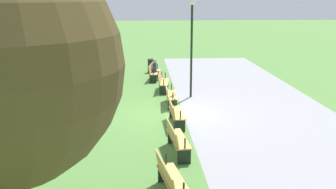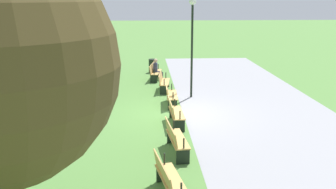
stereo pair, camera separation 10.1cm
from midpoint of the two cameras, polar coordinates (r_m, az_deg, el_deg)
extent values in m
plane|color=#54843D|center=(14.94, 0.81, -2.95)|extent=(120.00, 120.00, 0.00)
cube|color=#939399|center=(15.57, 13.37, -2.61)|extent=(27.34, 6.11, 0.01)
cube|color=tan|center=(20.96, -2.11, 3.44)|extent=(1.74, 0.73, 0.04)
cube|color=tan|center=(20.94, -2.66, 4.10)|extent=(1.68, 0.40, 0.40)
cube|color=black|center=(21.76, -1.80, 3.24)|extent=(0.12, 0.38, 0.43)
cylinder|color=black|center=(21.69, -1.76, 4.26)|extent=(0.05, 0.05, 0.30)
cube|color=black|center=(20.25, -2.42, 2.36)|extent=(0.12, 0.38, 0.43)
cylinder|color=black|center=(20.16, -2.38, 3.46)|extent=(0.05, 0.05, 0.30)
cube|color=tan|center=(18.50, -0.76, 1.94)|extent=(1.72, 0.62, 0.04)
cube|color=tan|center=(18.46, -1.38, 2.68)|extent=(1.69, 0.28, 0.40)
cube|color=black|center=(19.31, -0.63, 1.77)|extent=(0.10, 0.38, 0.43)
cylinder|color=black|center=(19.23, -0.57, 2.92)|extent=(0.05, 0.05, 0.30)
cube|color=black|center=(17.79, -0.88, 0.65)|extent=(0.10, 0.38, 0.43)
cylinder|color=black|center=(17.70, -0.83, 1.89)|extent=(0.05, 0.05, 0.30)
cube|color=tan|center=(16.04, 0.37, -0.05)|extent=(1.70, 0.50, 0.04)
cube|color=tan|center=(15.97, -0.34, 0.78)|extent=(1.69, 0.16, 0.40)
cube|color=black|center=(16.85, 0.27, -0.14)|extent=(0.07, 0.38, 0.43)
cylinder|color=black|center=(16.76, 0.34, 1.16)|extent=(0.05, 0.05, 0.30)
cube|color=black|center=(15.34, 0.48, -1.63)|extent=(0.07, 0.38, 0.43)
cylinder|color=black|center=(15.24, 0.56, -0.21)|extent=(0.05, 0.05, 0.30)
cube|color=tan|center=(13.59, 1.15, -2.78)|extent=(1.70, 0.50, 0.04)
cube|color=tan|center=(13.50, 0.31, -1.83)|extent=(1.69, 0.16, 0.40)
cube|color=black|center=(14.40, 0.77, -2.74)|extent=(0.07, 0.38, 0.43)
cylinder|color=black|center=(14.29, 0.86, -1.22)|extent=(0.05, 0.05, 0.30)
cube|color=black|center=(12.92, 1.57, -4.80)|extent=(0.07, 0.38, 0.43)
cylinder|color=black|center=(12.80, 1.67, -3.13)|extent=(0.05, 0.05, 0.30)
cube|color=tan|center=(11.18, 1.35, -6.70)|extent=(1.72, 0.62, 0.04)
cube|color=tan|center=(11.05, 0.34, -5.60)|extent=(1.69, 0.28, 0.40)
cube|color=black|center=(11.98, 0.61, -6.40)|extent=(0.10, 0.38, 0.43)
cylinder|color=black|center=(11.84, 0.72, -4.61)|extent=(0.05, 0.05, 0.30)
cube|color=black|center=(10.56, 2.18, -9.40)|extent=(0.10, 0.38, 0.43)
cylinder|color=black|center=(10.41, 2.31, -7.41)|extent=(0.05, 0.05, 0.30)
cube|color=tan|center=(8.85, 0.47, -12.72)|extent=(1.74, 0.73, 0.04)
cube|color=tan|center=(8.70, -0.83, -11.45)|extent=(1.68, 0.40, 0.40)
cube|color=black|center=(9.63, -0.72, -11.88)|extent=(0.12, 0.38, 0.43)
cylinder|color=black|center=(9.47, -0.60, -9.72)|extent=(0.05, 0.05, 0.30)
cylinder|color=black|center=(8.11, 2.02, -14.15)|extent=(0.05, 0.05, 0.30)
cube|color=#2D3347|center=(20.85, -2.19, 4.09)|extent=(0.35, 0.25, 0.50)
sphere|color=tan|center=(20.78, -2.15, 5.14)|extent=(0.22, 0.22, 0.22)
cylinder|color=#23232D|center=(20.97, -1.66, 3.40)|extent=(0.19, 0.38, 0.13)
cylinder|color=#23232D|center=(20.99, -1.17, 2.81)|extent=(0.13, 0.13, 0.43)
cylinder|color=#23232D|center=(20.79, -1.73, 3.30)|extent=(0.19, 0.38, 0.13)
cylinder|color=#23232D|center=(20.81, -1.23, 2.71)|extent=(0.13, 0.13, 0.43)
cylinder|color=black|center=(17.05, 3.40, 6.43)|extent=(0.10, 0.10, 4.17)
sphere|color=white|center=(16.88, 3.51, 13.93)|extent=(0.32, 0.32, 0.32)
cylinder|color=black|center=(23.05, -2.66, 4.37)|extent=(0.45, 0.45, 0.82)
camera|label=1|loc=(0.05, -90.20, -0.05)|focal=40.23mm
camera|label=2|loc=(0.05, 89.80, 0.05)|focal=40.23mm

